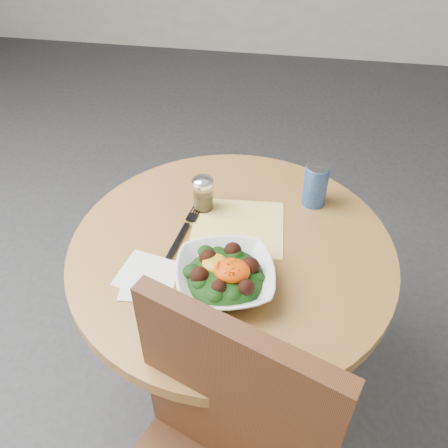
% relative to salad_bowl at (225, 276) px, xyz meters
% --- Properties ---
extents(ground, '(6.00, 6.00, 0.00)m').
position_rel_salad_bowl_xyz_m(ground, '(-0.00, 0.14, -0.78)').
color(ground, '#2E2E30').
rests_on(ground, ground).
extents(table, '(0.90, 0.90, 0.75)m').
position_rel_salad_bowl_xyz_m(table, '(-0.00, 0.14, -0.23)').
color(table, black).
rests_on(table, ground).
extents(cloth_napkin, '(0.27, 0.25, 0.00)m').
position_rel_salad_bowl_xyz_m(cloth_napkin, '(0.00, 0.22, -0.03)').
color(cloth_napkin, yellow).
rests_on(cloth_napkin, table).
extents(paper_napkins, '(0.17, 0.18, 0.00)m').
position_rel_salad_bowl_xyz_m(paper_napkins, '(-0.20, -0.01, -0.03)').
color(paper_napkins, white).
rests_on(paper_napkins, table).
extents(salad_bowl, '(0.30, 0.30, 0.09)m').
position_rel_salad_bowl_xyz_m(salad_bowl, '(0.00, 0.00, 0.00)').
color(salad_bowl, white).
rests_on(salad_bowl, table).
extents(fork, '(0.06, 0.23, 0.00)m').
position_rel_salad_bowl_xyz_m(fork, '(-0.14, 0.19, -0.03)').
color(fork, black).
rests_on(fork, table).
extents(spice_shaker, '(0.06, 0.06, 0.11)m').
position_rel_salad_bowl_xyz_m(spice_shaker, '(-0.11, 0.29, 0.02)').
color(spice_shaker, silver).
rests_on(spice_shaker, table).
extents(beverage_can, '(0.07, 0.07, 0.14)m').
position_rel_salad_bowl_xyz_m(beverage_can, '(0.21, 0.37, 0.03)').
color(beverage_can, '#0D2197').
rests_on(beverage_can, table).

